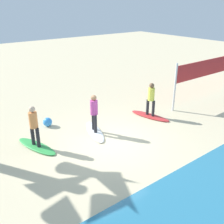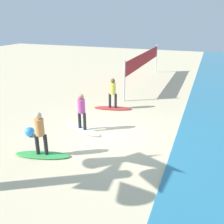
% 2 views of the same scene
% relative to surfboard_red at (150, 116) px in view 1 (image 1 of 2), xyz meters
% --- Properties ---
extents(ground_plane, '(60.00, 60.00, 0.00)m').
position_rel_surfboard_red_xyz_m(ground_plane, '(3.09, 0.78, -0.04)').
color(ground_plane, beige).
extents(surfboard_red, '(1.05, 2.17, 0.09)m').
position_rel_surfboard_red_xyz_m(surfboard_red, '(0.00, 0.00, 0.00)').
color(surfboard_red, red).
rests_on(surfboard_red, ground).
extents(surfer_red, '(0.32, 0.45, 1.64)m').
position_rel_surfboard_red_xyz_m(surfer_red, '(0.00, 0.00, 0.99)').
color(surfer_red, '#232328').
rests_on(surfer_red, surfboard_red).
extents(surfboard_white, '(1.20, 2.17, 0.09)m').
position_rel_surfboard_red_xyz_m(surfboard_white, '(3.13, -0.26, 0.00)').
color(surfboard_white, white).
rests_on(surfboard_white, ground).
extents(surfer_white, '(0.32, 0.44, 1.64)m').
position_rel_surfboard_red_xyz_m(surfer_white, '(3.13, -0.26, 0.99)').
color(surfer_white, '#232328').
rests_on(surfer_white, surfboard_white).
extents(surfboard_green, '(1.11, 2.17, 0.09)m').
position_rel_surfboard_red_xyz_m(surfboard_green, '(5.64, -0.61, 0.00)').
color(surfboard_green, green).
rests_on(surfboard_green, ground).
extents(surfer_green, '(0.32, 0.45, 1.64)m').
position_rel_surfboard_red_xyz_m(surfer_green, '(5.64, -0.61, 0.99)').
color(surfer_green, '#232328').
rests_on(surfer_green, surfboard_green).
extents(beach_ball, '(0.41, 0.41, 0.41)m').
position_rel_surfboard_red_xyz_m(beach_ball, '(4.46, -2.10, 0.16)').
color(beach_ball, '#338CE5').
rests_on(beach_ball, ground).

